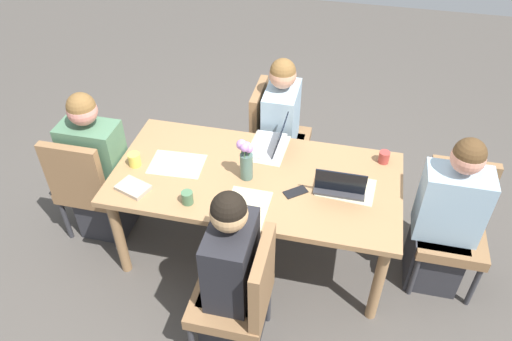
% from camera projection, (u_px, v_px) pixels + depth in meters
% --- Properties ---
extents(ground_plane, '(10.00, 10.00, 0.00)m').
position_uv_depth(ground_plane, '(256.00, 249.00, 3.72)').
color(ground_plane, '#4C4742').
extents(dining_table, '(1.89, 0.94, 0.72)m').
position_uv_depth(dining_table, '(256.00, 185.00, 3.30)').
color(dining_table, '#9E754C').
rests_on(dining_table, ground_plane).
extents(chair_near_left_near, '(0.44, 0.44, 0.90)m').
position_uv_depth(chair_near_left_near, '(273.00, 133.00, 4.00)').
color(chair_near_left_near, olive).
rests_on(chair_near_left_near, ground_plane).
extents(person_near_left_near, '(0.36, 0.40, 1.19)m').
position_uv_depth(person_near_left_near, '(280.00, 136.00, 3.93)').
color(person_near_left_near, '#2D2D33').
rests_on(person_near_left_near, ground_plane).
extents(chair_head_left_left_mid, '(0.44, 0.44, 0.90)m').
position_uv_depth(chair_head_left_left_mid, '(453.00, 220.00, 3.26)').
color(chair_head_left_left_mid, olive).
rests_on(chair_head_left_left_mid, ground_plane).
extents(person_head_left_left_mid, '(0.40, 0.36, 1.19)m').
position_uv_depth(person_head_left_left_mid, '(445.00, 223.00, 3.19)').
color(person_head_left_left_mid, '#2D2D33').
rests_on(person_head_left_left_mid, ground_plane).
extents(chair_far_left_far, '(0.44, 0.44, 0.90)m').
position_uv_depth(chair_far_left_far, '(242.00, 294.00, 2.81)').
color(chair_far_left_far, olive).
rests_on(chair_far_left_far, ground_plane).
extents(person_far_left_far, '(0.36, 0.40, 1.19)m').
position_uv_depth(person_far_left_far, '(232.00, 280.00, 2.85)').
color(person_far_left_far, '#2D2D33').
rests_on(person_far_left_far, ground_plane).
extents(chair_head_right_right_near, '(0.44, 0.44, 0.90)m').
position_uv_depth(chair_head_right_right_near, '(87.00, 182.00, 3.54)').
color(chair_head_right_right_near, olive).
rests_on(chair_head_right_right_near, ground_plane).
extents(person_head_right_right_near, '(0.40, 0.36, 1.19)m').
position_uv_depth(person_head_right_right_near, '(99.00, 174.00, 3.57)').
color(person_head_right_right_near, '#2D2D33').
rests_on(person_head_right_right_near, ground_plane).
extents(flower_vase, '(0.11, 0.11, 0.29)m').
position_uv_depth(flower_vase, '(246.00, 159.00, 3.15)').
color(flower_vase, '#4C6B60').
rests_on(flower_vase, dining_table).
extents(placemat_near_left_near, '(0.28, 0.37, 0.00)m').
position_uv_depth(placemat_near_left_near, '(268.00, 148.00, 3.48)').
color(placemat_near_left_near, beige).
rests_on(placemat_near_left_near, dining_table).
extents(placemat_head_left_left_mid, '(0.38, 0.29, 0.00)m').
position_uv_depth(placemat_head_left_left_mid, '(346.00, 188.00, 3.16)').
color(placemat_head_left_left_mid, beige).
rests_on(placemat_head_left_left_mid, dining_table).
extents(placemat_far_left_far, '(0.27, 0.36, 0.00)m').
position_uv_depth(placemat_far_left_far, '(246.00, 208.00, 3.02)').
color(placemat_far_left_far, beige).
rests_on(placemat_far_left_far, dining_table).
extents(placemat_head_right_right_near, '(0.37, 0.28, 0.00)m').
position_uv_depth(placemat_head_right_right_near, '(177.00, 165.00, 3.34)').
color(placemat_head_right_right_near, beige).
rests_on(placemat_head_right_right_near, dining_table).
extents(laptop_near_left_near, '(0.22, 0.32, 0.21)m').
position_uv_depth(laptop_near_left_near, '(272.00, 142.00, 3.46)').
color(laptop_near_left_near, silver).
rests_on(laptop_near_left_near, dining_table).
extents(laptop_head_left_left_mid, '(0.32, 0.22, 0.21)m').
position_uv_depth(laptop_head_left_left_mid, '(340.00, 185.00, 3.12)').
color(laptop_head_left_left_mid, '#38383D').
rests_on(laptop_head_left_left_mid, dining_table).
extents(coffee_mug_near_left, '(0.07, 0.07, 0.08)m').
position_uv_depth(coffee_mug_near_left, '(187.00, 198.00, 3.04)').
color(coffee_mug_near_left, '#47704C').
rests_on(coffee_mug_near_left, dining_table).
extents(coffee_mug_near_right, '(0.07, 0.07, 0.08)m').
position_uv_depth(coffee_mug_near_right, '(384.00, 157.00, 3.34)').
color(coffee_mug_near_right, '#AD3D38').
rests_on(coffee_mug_near_right, dining_table).
extents(coffee_mug_centre_left, '(0.08, 0.08, 0.09)m').
position_uv_depth(coffee_mug_centre_left, '(135.00, 160.00, 3.31)').
color(coffee_mug_centre_left, '#DBC64C').
rests_on(coffee_mug_centre_left, dining_table).
extents(book_red_cover, '(0.24, 0.20, 0.03)m').
position_uv_depth(book_red_cover, '(133.00, 188.00, 3.15)').
color(book_red_cover, '#B2A38E').
rests_on(book_red_cover, dining_table).
extents(phone_black, '(0.16, 0.15, 0.01)m').
position_uv_depth(phone_black, '(296.00, 192.00, 3.13)').
color(phone_black, black).
rests_on(phone_black, dining_table).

